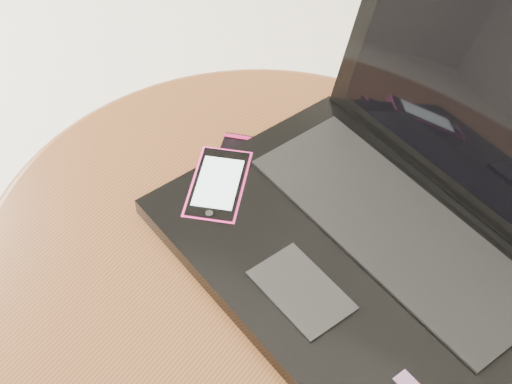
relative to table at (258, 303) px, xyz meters
The scene contains 4 objects.
table is the anchor object (origin of this frame).
laptop 0.20m from the table, 37.98° to the left, with size 0.47×0.44×0.25m.
phone_black 0.15m from the table, 137.46° to the left, with size 0.09×0.12×0.01m.
phone_pink 0.14m from the table, 156.66° to the left, with size 0.10×0.12×0.01m.
Camera 1 is at (0.33, -0.40, 1.12)m, focal length 55.89 mm.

